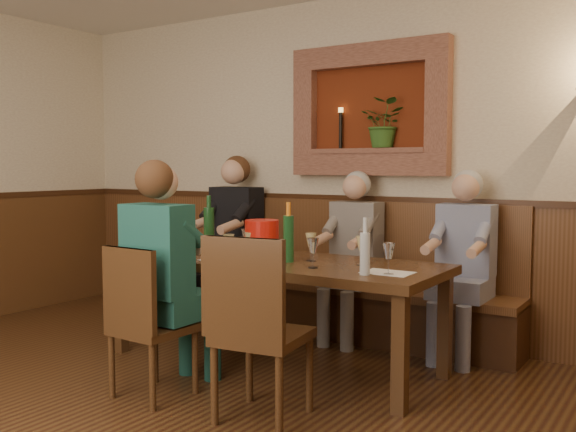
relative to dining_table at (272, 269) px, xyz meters
The scene contains 29 objects.
room_shell 2.21m from the dining_table, 90.00° to the right, with size 6.04×6.04×2.82m.
wainscoting 1.85m from the dining_table, 90.00° to the right, with size 6.02×6.02×1.15m.
wall_niche 1.59m from the dining_table, 77.58° to the left, with size 1.36×0.30×1.06m.
dining_table is the anchor object (origin of this frame).
bench 1.01m from the dining_table, 90.00° to the left, with size 3.00×0.45×1.11m.
chair_near_left 1.05m from the dining_table, 104.96° to the right, with size 0.42×0.42×0.93m.
chair_near_right 1.06m from the dining_table, 59.13° to the right, with size 0.51×0.51×1.03m.
person_bench_left 1.32m from the dining_table, 140.84° to the left, with size 0.45×0.55×1.49m.
person_bench_mid 0.87m from the dining_table, 77.44° to the left, with size 0.39×0.48×1.36m.
person_bench_right 1.37m from the dining_table, 37.96° to the left, with size 0.40×0.49×1.37m.
person_chair_front 0.82m from the dining_table, 107.69° to the right, with size 0.42×0.52×1.43m.
spittoon_bucket 0.22m from the dining_table, 156.46° to the right, with size 0.24×0.24×0.27m, color red.
wine_bottle_green_a 0.31m from the dining_table, 20.22° to the right, with size 0.07×0.07×0.40m.
wine_bottle_green_b 0.67m from the dining_table, behind, with size 0.08×0.08×0.42m.
water_bottle 0.90m from the dining_table, 16.51° to the right, with size 0.07×0.07×0.34m.
tasting_sheet_a 0.79m from the dining_table, behind, with size 0.29×0.21×0.00m, color white.
tasting_sheet_b 0.21m from the dining_table, 91.66° to the right, with size 0.30×0.21×0.00m, color white.
tasting_sheet_c 0.93m from the dining_table, ahead, with size 0.29×0.21×0.00m, color white.
tasting_sheet_d 0.36m from the dining_table, 126.81° to the right, with size 0.32×0.23×0.00m, color white.
wine_glass_0 0.83m from the dining_table, behind, with size 0.08×0.08×0.19m, color white, non-canonical shape.
wine_glass_1 0.68m from the dining_table, ahead, with size 0.08×0.08×0.19m, color #D1C07D, non-canonical shape.
wine_glass_2 0.65m from the dining_table, 158.39° to the right, with size 0.08×0.08×0.19m, color #D1C07D, non-canonical shape.
wine_glass_3 0.33m from the dining_table, 166.48° to the left, with size 0.08×0.08×0.19m, color white, non-canonical shape.
wine_glass_4 0.90m from the dining_table, 169.33° to the right, with size 0.08×0.08×0.19m, color #D1C07D, non-canonical shape.
wine_glass_5 0.52m from the dining_table, 23.71° to the right, with size 0.08×0.08×0.19m, color white, non-canonical shape.
wine_glass_6 0.33m from the dining_table, 12.40° to the left, with size 0.08×0.08×0.19m, color #D1C07D, non-canonical shape.
wine_glass_7 0.99m from the dining_table, 10.22° to the right, with size 0.08×0.08×0.19m, color white, non-canonical shape.
wine_glass_8 0.38m from the dining_table, 114.12° to the right, with size 0.08×0.08×0.19m, color #D1C07D, non-canonical shape.
wine_glass_9 0.23m from the dining_table, 130.00° to the right, with size 0.08×0.08×0.19m, color #D1C07D, non-canonical shape.
Camera 1 is at (2.50, -1.81, 1.39)m, focal length 40.00 mm.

